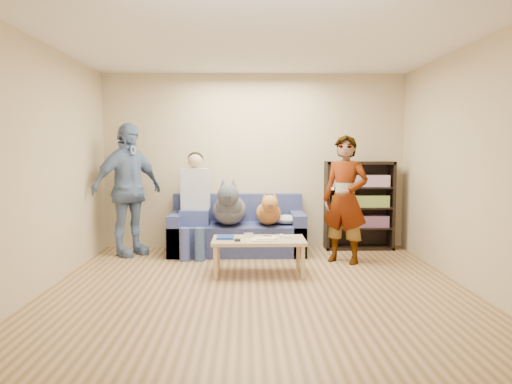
{
  "coord_description": "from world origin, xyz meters",
  "views": [
    {
      "loc": [
        -0.12,
        -4.99,
        1.49
      ],
      "look_at": [
        0.0,
        1.2,
        0.95
      ],
      "focal_mm": 35.0,
      "sensor_mm": 36.0,
      "label": 1
    }
  ],
  "objects_px": {
    "notebook_blue": "(225,237)",
    "dog_tan": "(269,212)",
    "person_standing_right": "(345,199)",
    "bookshelf": "(359,203)",
    "dog_gray": "(229,208)",
    "coffee_table": "(259,243)",
    "person_seated": "(195,200)",
    "sofa": "(237,233)",
    "person_standing_left": "(127,189)",
    "camera_silver": "(249,235)"
  },
  "relations": [
    {
      "from": "notebook_blue",
      "to": "dog_tan",
      "type": "xyz_separation_m",
      "value": [
        0.56,
        1.0,
        0.18
      ]
    },
    {
      "from": "person_standing_right",
      "to": "bookshelf",
      "type": "relative_size",
      "value": 1.28
    },
    {
      "from": "person_standing_right",
      "to": "dog_gray",
      "type": "xyz_separation_m",
      "value": [
        -1.53,
        0.47,
        -0.16
      ]
    },
    {
      "from": "person_standing_right",
      "to": "coffee_table",
      "type": "xyz_separation_m",
      "value": [
        -1.14,
        -0.57,
        -0.46
      ]
    },
    {
      "from": "dog_tan",
      "to": "person_seated",
      "type": "bearing_deg",
      "value": 176.62
    },
    {
      "from": "dog_gray",
      "to": "bookshelf",
      "type": "height_order",
      "value": "bookshelf"
    },
    {
      "from": "sofa",
      "to": "bookshelf",
      "type": "relative_size",
      "value": 1.46
    },
    {
      "from": "notebook_blue",
      "to": "sofa",
      "type": "height_order",
      "value": "sofa"
    },
    {
      "from": "sofa",
      "to": "dog_tan",
      "type": "bearing_deg",
      "value": -23.12
    },
    {
      "from": "dog_tan",
      "to": "person_standing_right",
      "type": "bearing_deg",
      "value": -25.82
    },
    {
      "from": "person_standing_left",
      "to": "dog_gray",
      "type": "xyz_separation_m",
      "value": [
        1.42,
        -0.05,
        -0.25
      ]
    },
    {
      "from": "camera_silver",
      "to": "dog_tan",
      "type": "bearing_deg",
      "value": 72.98
    },
    {
      "from": "person_seated",
      "to": "dog_gray",
      "type": "relative_size",
      "value": 1.15
    },
    {
      "from": "dog_gray",
      "to": "coffee_table",
      "type": "height_order",
      "value": "dog_gray"
    },
    {
      "from": "person_standing_right",
      "to": "person_seated",
      "type": "bearing_deg",
      "value": -162.58
    },
    {
      "from": "person_standing_right",
      "to": "sofa",
      "type": "distance_m",
      "value": 1.66
    },
    {
      "from": "person_standing_right",
      "to": "camera_silver",
      "type": "distance_m",
      "value": 1.39
    },
    {
      "from": "person_standing_left",
      "to": "bookshelf",
      "type": "xyz_separation_m",
      "value": [
        3.33,
        0.38,
        -0.24
      ]
    },
    {
      "from": "bookshelf",
      "to": "coffee_table",
      "type": "bearing_deg",
      "value": -136.1
    },
    {
      "from": "person_standing_right",
      "to": "bookshelf",
      "type": "distance_m",
      "value": 0.98
    },
    {
      "from": "person_standing_left",
      "to": "dog_tan",
      "type": "height_order",
      "value": "person_standing_left"
    },
    {
      "from": "notebook_blue",
      "to": "camera_silver",
      "type": "xyz_separation_m",
      "value": [
        0.28,
        0.07,
        0.01
      ]
    },
    {
      "from": "person_standing_left",
      "to": "bookshelf",
      "type": "bearing_deg",
      "value": -39.94
    },
    {
      "from": "person_standing_left",
      "to": "dog_gray",
      "type": "height_order",
      "value": "person_standing_left"
    },
    {
      "from": "camera_silver",
      "to": "bookshelf",
      "type": "distance_m",
      "value": 2.14
    },
    {
      "from": "camera_silver",
      "to": "person_seated",
      "type": "height_order",
      "value": "person_seated"
    },
    {
      "from": "sofa",
      "to": "dog_tan",
      "type": "xyz_separation_m",
      "value": [
        0.44,
        -0.19,
        0.33
      ]
    },
    {
      "from": "dog_tan",
      "to": "sofa",
      "type": "bearing_deg",
      "value": 156.88
    },
    {
      "from": "camera_silver",
      "to": "person_standing_left",
      "type": "bearing_deg",
      "value": 150.0
    },
    {
      "from": "camera_silver",
      "to": "sofa",
      "type": "height_order",
      "value": "sofa"
    },
    {
      "from": "person_standing_right",
      "to": "sofa",
      "type": "bearing_deg",
      "value": -172.68
    },
    {
      "from": "person_standing_left",
      "to": "camera_silver",
      "type": "xyz_separation_m",
      "value": [
        1.68,
        -0.97,
        -0.48
      ]
    },
    {
      "from": "person_standing_right",
      "to": "person_seated",
      "type": "height_order",
      "value": "person_standing_right"
    },
    {
      "from": "dog_tan",
      "to": "bookshelf",
      "type": "relative_size",
      "value": 0.88
    },
    {
      "from": "notebook_blue",
      "to": "coffee_table",
      "type": "xyz_separation_m",
      "value": [
        0.4,
        -0.05,
        -0.06
      ]
    },
    {
      "from": "notebook_blue",
      "to": "bookshelf",
      "type": "distance_m",
      "value": 2.4
    },
    {
      "from": "camera_silver",
      "to": "bookshelf",
      "type": "height_order",
      "value": "bookshelf"
    },
    {
      "from": "person_standing_right",
      "to": "person_seated",
      "type": "distance_m",
      "value": 2.08
    },
    {
      "from": "person_seated",
      "to": "sofa",
      "type": "bearing_deg",
      "value": 12.09
    },
    {
      "from": "person_standing_right",
      "to": "person_standing_left",
      "type": "height_order",
      "value": "person_standing_left"
    },
    {
      "from": "dog_gray",
      "to": "camera_silver",
      "type": "bearing_deg",
      "value": -74.03
    },
    {
      "from": "coffee_table",
      "to": "bookshelf",
      "type": "relative_size",
      "value": 0.85
    },
    {
      "from": "notebook_blue",
      "to": "dog_tan",
      "type": "distance_m",
      "value": 1.16
    },
    {
      "from": "person_standing_right",
      "to": "coffee_table",
      "type": "height_order",
      "value": "person_standing_right"
    },
    {
      "from": "notebook_blue",
      "to": "camera_silver",
      "type": "relative_size",
      "value": 2.36
    },
    {
      "from": "sofa",
      "to": "bookshelf",
      "type": "height_order",
      "value": "bookshelf"
    },
    {
      "from": "notebook_blue",
      "to": "person_seated",
      "type": "distance_m",
      "value": 1.2
    },
    {
      "from": "person_standing_right",
      "to": "dog_gray",
      "type": "distance_m",
      "value": 1.61
    },
    {
      "from": "camera_silver",
      "to": "person_standing_right",
      "type": "bearing_deg",
      "value": 19.74
    },
    {
      "from": "coffee_table",
      "to": "person_standing_left",
      "type": "bearing_deg",
      "value": 148.81
    }
  ]
}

